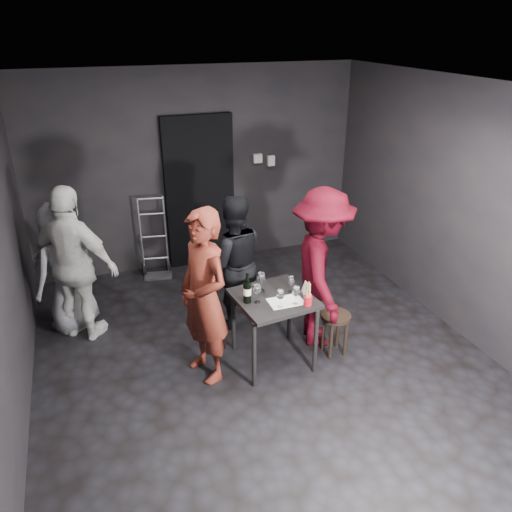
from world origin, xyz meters
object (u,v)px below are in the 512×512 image
object	(u,v)px
man_maroon	(322,257)
bystander_grey	(66,268)
stool	(335,323)
breadstick_cup	(308,294)
server_red	(204,285)
bystander_cream	(73,254)
tasting_table	(274,305)
wine_bottle	(247,291)
hand_truck	(156,261)
woman_black	(233,260)

from	to	relation	value
man_maroon	bystander_grey	distance (m)	2.79
stool	breadstick_cup	bearing A→B (deg)	-160.62
server_red	bystander_cream	xyz separation A→B (m)	(-1.11, 1.11, 0.00)
tasting_table	wine_bottle	size ratio (longest dim) A/B	2.45
hand_truck	bystander_grey	world-z (taller)	bystander_grey
woman_black	bystander_grey	world-z (taller)	woman_black
hand_truck	tasting_table	bearing A→B (deg)	-60.55
server_red	woman_black	distance (m)	0.98
bystander_cream	breadstick_cup	world-z (taller)	bystander_cream
tasting_table	man_maroon	xyz separation A→B (m)	(0.61, 0.19, 0.34)
server_red	breadstick_cup	bearing A→B (deg)	54.43
man_maroon	bystander_cream	bearing A→B (deg)	84.57
hand_truck	server_red	bearing A→B (deg)	-76.66
hand_truck	woman_black	bearing A→B (deg)	-56.29
hand_truck	server_red	size ratio (longest dim) A/B	0.56
stool	bystander_grey	distance (m)	2.98
breadstick_cup	woman_black	bearing A→B (deg)	110.34
hand_truck	breadstick_cup	world-z (taller)	hand_truck
wine_bottle	breadstick_cup	xyz separation A→B (m)	(0.52, -0.24, -0.00)
bystander_cream	bystander_grey	distance (m)	0.37
bystander_cream	breadstick_cup	xyz separation A→B (m)	(2.04, -1.38, -0.14)
stool	bystander_grey	xyz separation A→B (m)	(-2.55, 1.48, 0.38)
stool	wine_bottle	xyz separation A→B (m)	(-0.92, 0.10, 0.50)
hand_truck	tasting_table	world-z (taller)	hand_truck
stool	tasting_table	bearing A→B (deg)	170.45
server_red	man_maroon	world-z (taller)	server_red
hand_truck	server_red	distance (m)	2.44
wine_bottle	server_red	bearing A→B (deg)	175.22
tasting_table	bystander_grey	distance (m)	2.35
stool	woman_black	size ratio (longest dim) A/B	0.30
tasting_table	bystander_cream	xyz separation A→B (m)	(-1.79, 1.13, 0.35)
hand_truck	wine_bottle	xyz separation A→B (m)	(0.52, -2.35, 0.66)
wine_bottle	man_maroon	bearing A→B (deg)	12.50
hand_truck	man_maroon	distance (m)	2.68
bystander_cream	wine_bottle	distance (m)	1.90
stool	woman_black	world-z (taller)	woman_black
woman_black	man_maroon	size ratio (longest dim) A/B	0.80
stool	wine_bottle	world-z (taller)	wine_bottle
hand_truck	bystander_cream	size ratio (longest dim) A/B	0.55
bystander_cream	hand_truck	bearing A→B (deg)	-91.72
server_red	bystander_grey	size ratio (longest dim) A/B	1.34
tasting_table	man_maroon	size ratio (longest dim) A/B	0.38
bystander_grey	breadstick_cup	bearing A→B (deg)	101.97
server_red	wine_bottle	xyz separation A→B (m)	(0.41, -0.03, -0.13)
tasting_table	woman_black	xyz separation A→B (m)	(-0.15, 0.83, 0.14)
stool	server_red	xyz separation A→B (m)	(-1.34, 0.14, 0.64)
hand_truck	tasting_table	xyz separation A→B (m)	(0.79, -2.34, 0.44)
woman_black	man_maroon	world-z (taller)	man_maroon
server_red	man_maroon	xyz separation A→B (m)	(1.29, 0.16, -0.01)
bystander_grey	wine_bottle	size ratio (longest dim) A/B	4.85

